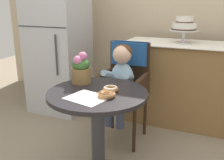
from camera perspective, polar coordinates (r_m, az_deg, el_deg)
The scene contains 10 objects.
cafe_table at distance 1.93m, azimuth -3.10°, elevation -8.47°, with size 0.72×0.72×0.72m.
wicker_chair at distance 2.54m, azimuth 3.16°, elevation 1.03°, with size 0.42×0.45×0.95m.
seated_child at distance 2.39m, azimuth 1.93°, elevation 0.95°, with size 0.27×0.32×0.73m.
paper_napkin at distance 1.74m, azimuth -5.39°, elevation -3.90°, with size 0.26×0.22×0.00m, color white.
donut_front at distance 1.85m, azimuth -0.31°, elevation -1.90°, with size 0.11×0.11×0.04m.
donut_mid at distance 1.74m, azimuth -1.20°, elevation -3.08°, with size 0.12×0.12×0.04m.
flower_vase at distance 2.03m, azimuth -6.80°, elevation 2.35°, with size 0.15×0.15×0.25m.
display_counter at distance 3.01m, azimuth 17.44°, elevation -0.88°, with size 1.56×0.62×0.90m.
tiered_cake_stand at distance 2.91m, azimuth 15.46°, elevation 11.32°, with size 0.30×0.30×0.28m.
refrigerator at distance 3.27m, azimuth -11.64°, elevation 8.05°, with size 0.64×0.63×1.70m.
Camera 1 is at (0.76, -1.57, 1.34)m, focal length 41.90 mm.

